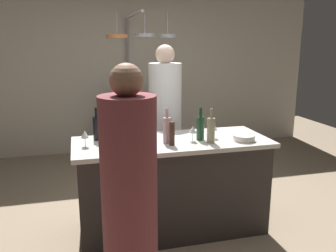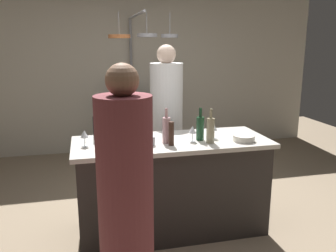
{
  "view_description": "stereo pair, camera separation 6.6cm",
  "coord_description": "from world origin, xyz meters",
  "px_view_note": "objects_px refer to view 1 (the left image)",
  "views": [
    {
      "loc": [
        -0.83,
        -3.01,
        1.77
      ],
      "look_at": [
        0.0,
        0.15,
        1.0
      ],
      "focal_mm": 37.63,
      "sensor_mm": 36.0,
      "label": 1
    },
    {
      "loc": [
        -0.76,
        -3.02,
        1.77
      ],
      "look_at": [
        0.0,
        0.15,
        1.0
      ],
      "focal_mm": 37.63,
      "sensor_mm": 36.0,
      "label": 2
    }
  ],
  "objects_px": {
    "wine_glass_by_chef": "(214,127)",
    "mixing_bowl_steel": "(147,141)",
    "pepper_mill": "(172,134)",
    "wine_bottle_dark": "(97,128)",
    "wine_bottle_green": "(200,128)",
    "bar_stool_left": "(123,234)",
    "guest_left": "(130,206)",
    "mixing_bowl_ceramic": "(244,138)",
    "chef": "(165,128)",
    "wine_bottle_rose": "(167,130)",
    "stove_range": "(132,128)",
    "wine_bottle_white": "(211,130)",
    "wine_glass_near_right_guest": "(85,135)",
    "wine_glass_near_left_guest": "(193,130)"
  },
  "relations": [
    {
      "from": "wine_bottle_dark",
      "to": "wine_glass_near_right_guest",
      "type": "bearing_deg",
      "value": -119.75
    },
    {
      "from": "guest_left",
      "to": "wine_bottle_rose",
      "type": "distance_m",
      "value": 1.05
    },
    {
      "from": "wine_bottle_green",
      "to": "wine_bottle_white",
      "type": "distance_m",
      "value": 0.13
    },
    {
      "from": "wine_bottle_green",
      "to": "mixing_bowl_ceramic",
      "type": "xyz_separation_m",
      "value": [
        0.37,
        -0.13,
        -0.09
      ]
    },
    {
      "from": "stove_range",
      "to": "wine_glass_near_right_guest",
      "type": "height_order",
      "value": "wine_glass_near_right_guest"
    },
    {
      "from": "pepper_mill",
      "to": "wine_bottle_white",
      "type": "xyz_separation_m",
      "value": [
        0.36,
        -0.01,
        0.01
      ]
    },
    {
      "from": "wine_glass_near_left_guest",
      "to": "wine_glass_by_chef",
      "type": "bearing_deg",
      "value": 13.93
    },
    {
      "from": "wine_glass_by_chef",
      "to": "mixing_bowl_steel",
      "type": "distance_m",
      "value": 0.65
    },
    {
      "from": "wine_bottle_green",
      "to": "mixing_bowl_steel",
      "type": "bearing_deg",
      "value": -174.62
    },
    {
      "from": "wine_glass_by_chef",
      "to": "pepper_mill",
      "type": "bearing_deg",
      "value": -164.28
    },
    {
      "from": "stove_range",
      "to": "wine_bottle_green",
      "type": "relative_size",
      "value": 2.97
    },
    {
      "from": "bar_stool_left",
      "to": "wine_glass_by_chef",
      "type": "xyz_separation_m",
      "value": [
        0.94,
        0.59,
        0.63
      ]
    },
    {
      "from": "wine_glass_by_chef",
      "to": "mixing_bowl_ceramic",
      "type": "bearing_deg",
      "value": -32.0
    },
    {
      "from": "guest_left",
      "to": "wine_bottle_green",
      "type": "bearing_deg",
      "value": 49.16
    },
    {
      "from": "guest_left",
      "to": "wine_bottle_white",
      "type": "xyz_separation_m",
      "value": [
        0.86,
        0.81,
        0.25
      ]
    },
    {
      "from": "chef",
      "to": "pepper_mill",
      "type": "bearing_deg",
      "value": -100.78
    },
    {
      "from": "stove_range",
      "to": "wine_bottle_white",
      "type": "distance_m",
      "value": 2.7
    },
    {
      "from": "wine_bottle_white",
      "to": "wine_bottle_dark",
      "type": "distance_m",
      "value": 1.04
    },
    {
      "from": "stove_range",
      "to": "mixing_bowl_steel",
      "type": "height_order",
      "value": "mixing_bowl_steel"
    },
    {
      "from": "mixing_bowl_steel",
      "to": "wine_bottle_white",
      "type": "bearing_deg",
      "value": -7.11
    },
    {
      "from": "wine_bottle_dark",
      "to": "wine_glass_near_right_guest",
      "type": "relative_size",
      "value": 2.07
    },
    {
      "from": "wine_bottle_dark",
      "to": "pepper_mill",
      "type": "bearing_deg",
      "value": -28.64
    },
    {
      "from": "guest_left",
      "to": "wine_bottle_dark",
      "type": "xyz_separation_m",
      "value": [
        -0.12,
        1.15,
        0.25
      ]
    },
    {
      "from": "bar_stool_left",
      "to": "guest_left",
      "type": "height_order",
      "value": "guest_left"
    },
    {
      "from": "wine_bottle_white",
      "to": "mixing_bowl_ceramic",
      "type": "distance_m",
      "value": 0.33
    },
    {
      "from": "pepper_mill",
      "to": "wine_bottle_dark",
      "type": "bearing_deg",
      "value": 151.36
    },
    {
      "from": "wine_bottle_rose",
      "to": "mixing_bowl_ceramic",
      "type": "xyz_separation_m",
      "value": [
        0.7,
        -0.11,
        -0.09
      ]
    },
    {
      "from": "wine_glass_near_right_guest",
      "to": "wine_glass_near_left_guest",
      "type": "xyz_separation_m",
      "value": [
        0.95,
        -0.07,
        0.0
      ]
    },
    {
      "from": "chef",
      "to": "wine_glass_near_right_guest",
      "type": "xyz_separation_m",
      "value": [
        -0.92,
        -0.84,
        0.19
      ]
    },
    {
      "from": "wine_bottle_white",
      "to": "wine_glass_near_left_guest",
      "type": "distance_m",
      "value": 0.16
    },
    {
      "from": "guest_left",
      "to": "wine_glass_by_chef",
      "type": "xyz_separation_m",
      "value": [
        0.94,
        0.94,
        0.23
      ]
    },
    {
      "from": "guest_left",
      "to": "wine_glass_near_right_guest",
      "type": "height_order",
      "value": "guest_left"
    },
    {
      "from": "wine_glass_by_chef",
      "to": "mixing_bowl_steel",
      "type": "bearing_deg",
      "value": -174.51
    },
    {
      "from": "wine_bottle_white",
      "to": "wine_glass_by_chef",
      "type": "relative_size",
      "value": 2.12
    },
    {
      "from": "wine_bottle_rose",
      "to": "wine_bottle_white",
      "type": "height_order",
      "value": "wine_bottle_rose"
    },
    {
      "from": "wine_bottle_green",
      "to": "wine_bottle_dark",
      "type": "xyz_separation_m",
      "value": [
        -0.92,
        0.23,
        0.0
      ]
    },
    {
      "from": "chef",
      "to": "wine_bottle_rose",
      "type": "bearing_deg",
      "value": -103.25
    },
    {
      "from": "wine_bottle_rose",
      "to": "wine_bottle_dark",
      "type": "height_order",
      "value": "wine_bottle_rose"
    },
    {
      "from": "guest_left",
      "to": "wine_bottle_dark",
      "type": "height_order",
      "value": "guest_left"
    },
    {
      "from": "pepper_mill",
      "to": "mixing_bowl_steel",
      "type": "height_order",
      "value": "pepper_mill"
    },
    {
      "from": "wine_bottle_rose",
      "to": "mixing_bowl_steel",
      "type": "height_order",
      "value": "wine_bottle_rose"
    },
    {
      "from": "wine_bottle_dark",
      "to": "wine_bottle_rose",
      "type": "bearing_deg",
      "value": -23.28
    },
    {
      "from": "wine_bottle_dark",
      "to": "wine_glass_near_right_guest",
      "type": "xyz_separation_m",
      "value": [
        -0.12,
        -0.2,
        -0.01
      ]
    },
    {
      "from": "stove_range",
      "to": "wine_glass_by_chef",
      "type": "relative_size",
      "value": 6.1
    },
    {
      "from": "stove_range",
      "to": "mixing_bowl_steel",
      "type": "bearing_deg",
      "value": -95.69
    },
    {
      "from": "guest_left",
      "to": "wine_glass_by_chef",
      "type": "height_order",
      "value": "guest_left"
    },
    {
      "from": "chef",
      "to": "wine_bottle_green",
      "type": "xyz_separation_m",
      "value": [
        0.11,
        -0.87,
        0.2
      ]
    },
    {
      "from": "stove_range",
      "to": "wine_glass_near_left_guest",
      "type": "distance_m",
      "value": 2.6
    },
    {
      "from": "wine_glass_by_chef",
      "to": "wine_bottle_rose",
      "type": "bearing_deg",
      "value": -174.99
    },
    {
      "from": "stove_range",
      "to": "bar_stool_left",
      "type": "distance_m",
      "value": 3.12
    }
  ]
}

